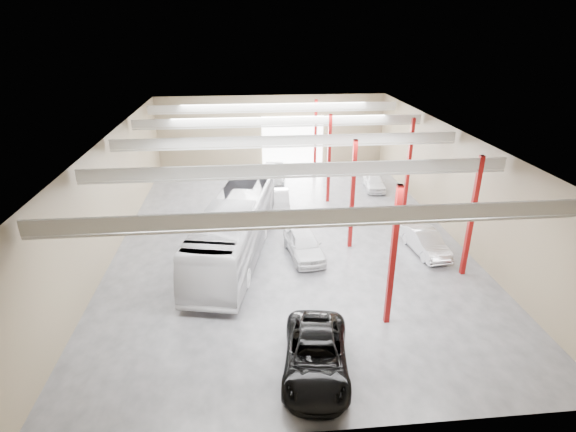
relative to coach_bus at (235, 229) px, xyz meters
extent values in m
cube|color=#494A4E|center=(3.50, 2.62, -1.82)|extent=(22.00, 32.00, 0.01)
cube|color=#ABABA6|center=(3.50, 2.62, 5.18)|extent=(22.00, 32.00, 0.12)
cube|color=#706246|center=(3.50, 18.62, 1.68)|extent=(22.00, 0.12, 7.00)
cube|color=#706246|center=(3.50, -13.38, 1.68)|extent=(22.00, 0.12, 7.00)
cube|color=#706246|center=(-7.50, 2.62, 1.68)|extent=(0.12, 32.00, 7.00)
cube|color=#706246|center=(14.50, 2.62, 1.68)|extent=(0.12, 32.00, 7.00)
cube|color=white|center=(5.50, 18.47, 0.68)|extent=(6.00, 0.20, 5.00)
cube|color=maroon|center=(7.30, -7.38, 1.68)|extent=(0.25, 0.25, 7.00)
cube|color=maroon|center=(7.30, 0.62, 1.68)|extent=(0.25, 0.25, 7.00)
cube|color=maroon|center=(7.30, 8.62, 1.68)|extent=(0.25, 0.25, 7.00)
cube|color=maroon|center=(7.30, 15.62, 1.68)|extent=(0.25, 0.25, 7.00)
cube|color=maroon|center=(13.00, -3.38, 1.68)|extent=(0.25, 0.25, 7.00)
cube|color=maroon|center=(13.00, 6.62, 1.68)|extent=(0.25, 0.25, 7.00)
cube|color=silver|center=(3.50, -9.38, 4.73)|extent=(21.60, 0.15, 0.60)
cube|color=silver|center=(3.50, -9.38, 4.33)|extent=(21.60, 0.10, 0.10)
cube|color=silver|center=(3.50, -3.38, 4.73)|extent=(21.60, 0.15, 0.60)
cube|color=silver|center=(3.50, -3.38, 4.33)|extent=(21.60, 0.10, 0.10)
cube|color=silver|center=(3.50, 2.62, 4.73)|extent=(21.60, 0.15, 0.60)
cube|color=silver|center=(3.50, 2.62, 4.33)|extent=(21.60, 0.10, 0.10)
cube|color=silver|center=(3.50, 8.62, 4.73)|extent=(21.60, 0.15, 0.60)
cube|color=silver|center=(3.50, 8.62, 4.33)|extent=(21.60, 0.10, 0.10)
cube|color=silver|center=(3.50, 14.62, 4.73)|extent=(21.60, 0.15, 0.60)
cube|color=silver|center=(3.50, 14.62, 4.33)|extent=(21.60, 0.10, 0.10)
imported|color=silver|center=(0.00, 0.00, 0.00)|extent=(5.70, 13.43, 3.64)
imported|color=black|center=(3.38, -10.38, -1.04)|extent=(3.43, 5.99, 1.57)
imported|color=white|center=(4.19, -0.38, -1.02)|extent=(2.44, 4.88, 1.60)
imported|color=#B2B2B7|center=(3.22, 7.12, -1.08)|extent=(1.68, 4.51, 1.47)
imported|color=slate|center=(3.25, 13.18, -1.12)|extent=(2.54, 5.06, 1.41)
imported|color=silver|center=(11.80, -0.66, -1.11)|extent=(1.94, 4.47, 1.43)
imported|color=white|center=(11.80, 11.07, -1.15)|extent=(1.98, 4.10, 1.35)
camera|label=1|loc=(0.83, -24.75, 11.46)|focal=28.00mm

